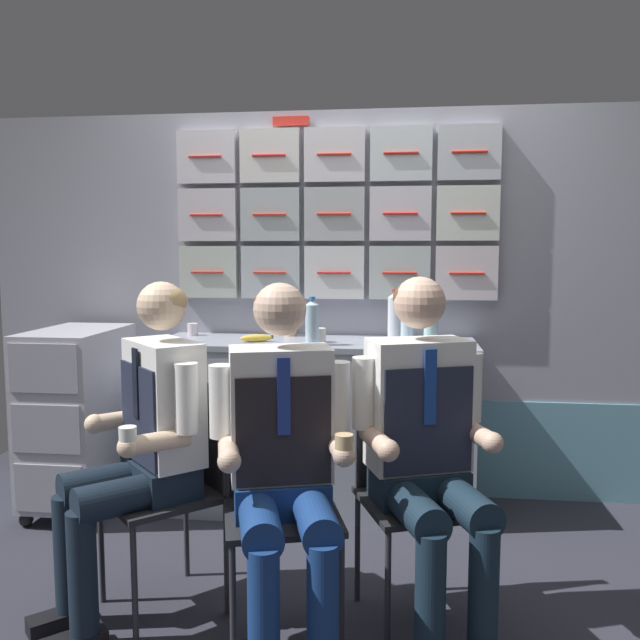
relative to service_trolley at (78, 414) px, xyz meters
name	(u,v)px	position (x,y,z in m)	size (l,w,h in m)	color
ground	(318,623)	(1.41, -0.92, -0.54)	(4.80, 4.80, 0.04)	#2C2C37
galley_bulkhead	(347,299)	(1.40, 0.45, 0.59)	(4.20, 0.14, 2.15)	#9696A4
galley_counter	(316,424)	(1.26, 0.17, -0.06)	(1.68, 0.53, 0.91)	#A2A9B9
service_trolley	(78,414)	(0.00, 0.00, 0.00)	(0.40, 0.65, 0.97)	black
folding_chair_left	(184,468)	(0.88, -0.85, 0.02)	(0.57, 0.57, 0.86)	#2D2D33
crew_member_left	(143,434)	(0.76, -0.96, 0.19)	(0.65, 0.63, 1.27)	black
folding_chair_right	(279,483)	(1.27, -0.96, 0.02)	(0.50, 0.50, 0.86)	#2D2D33
crew_member_right	(284,451)	(1.32, -1.12, 0.19)	(0.51, 0.66, 1.28)	black
folding_chair_by_counter	(409,472)	(1.75, -0.78, 0.02)	(0.52, 0.52, 0.86)	#2D2D33
crew_member_by_counter	(426,438)	(1.80, -0.93, 0.20)	(0.55, 0.68, 1.29)	black
water_bottle_short	(431,324)	(1.86, 0.07, 0.50)	(0.07, 0.07, 0.23)	#ADDBDC
water_bottle_clear	(407,316)	(1.74, 0.15, 0.53)	(0.07, 0.07, 0.30)	silver
water_bottle_tall	(312,322)	(1.26, 0.00, 0.51)	(0.07, 0.07, 0.25)	#AFD1E7
water_bottle_blue_cap	(394,316)	(1.67, 0.25, 0.52)	(0.07, 0.07, 0.27)	silver
coffee_cup_spare	(319,335)	(1.28, 0.11, 0.43)	(0.07, 0.07, 0.07)	beige
paper_cup_tan	(193,329)	(0.55, 0.30, 0.43)	(0.06, 0.06, 0.07)	silver
coffee_cup_white	(290,327)	(1.09, 0.35, 0.44)	(0.07, 0.07, 0.09)	tan
snack_banana	(256,338)	(0.96, 0.09, 0.41)	(0.17, 0.10, 0.04)	yellow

